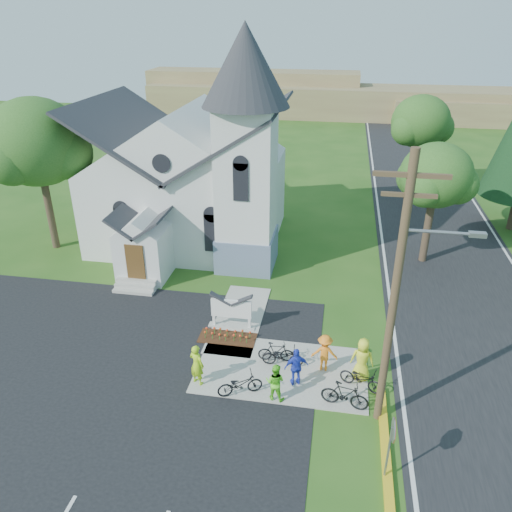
% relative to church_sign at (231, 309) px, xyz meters
% --- Properties ---
extents(ground, '(120.00, 120.00, 0.00)m').
position_rel_church_sign_xyz_m(ground, '(1.20, -3.20, -1.03)').
color(ground, '#275217').
rests_on(ground, ground).
extents(parking_lot, '(20.00, 16.00, 0.02)m').
position_rel_church_sign_xyz_m(parking_lot, '(-5.80, -5.20, -1.02)').
color(parking_lot, black).
rests_on(parking_lot, ground).
extents(road, '(8.00, 90.00, 0.02)m').
position_rel_church_sign_xyz_m(road, '(11.20, 11.80, -1.02)').
color(road, black).
rests_on(road, ground).
extents(sidewalk, '(7.00, 4.00, 0.05)m').
position_rel_church_sign_xyz_m(sidewalk, '(2.70, -2.70, -1.00)').
color(sidewalk, gray).
rests_on(sidewalk, ground).
extents(church, '(12.35, 12.00, 13.00)m').
position_rel_church_sign_xyz_m(church, '(-4.28, 9.28, 4.22)').
color(church, silver).
rests_on(church, ground).
extents(church_sign, '(2.20, 0.40, 1.70)m').
position_rel_church_sign_xyz_m(church_sign, '(0.00, 0.00, 0.00)').
color(church_sign, gray).
rests_on(church_sign, ground).
extents(flower_bed, '(2.60, 1.10, 0.07)m').
position_rel_church_sign_xyz_m(flower_bed, '(0.00, -0.90, -0.99)').
color(flower_bed, '#321D0D').
rests_on(flower_bed, ground).
extents(utility_pole, '(3.45, 0.28, 10.00)m').
position_rel_church_sign_xyz_m(utility_pole, '(6.56, -4.70, 4.38)').
color(utility_pole, '#453522').
rests_on(utility_pole, ground).
extents(stop_sign, '(0.11, 0.76, 2.48)m').
position_rel_church_sign_xyz_m(stop_sign, '(6.63, -7.40, 0.75)').
color(stop_sign, gray).
rests_on(stop_sign, ground).
extents(tree_lot_corner, '(5.60, 5.60, 9.15)m').
position_rel_church_sign_xyz_m(tree_lot_corner, '(-12.80, 6.80, 5.58)').
color(tree_lot_corner, '#3C2A20').
rests_on(tree_lot_corner, ground).
extents(tree_road_near, '(4.00, 4.00, 7.05)m').
position_rel_church_sign_xyz_m(tree_road_near, '(9.70, 8.80, 4.18)').
color(tree_road_near, '#3C2A20').
rests_on(tree_road_near, ground).
extents(tree_road_mid, '(4.40, 4.40, 7.80)m').
position_rel_church_sign_xyz_m(tree_road_mid, '(10.20, 20.80, 4.75)').
color(tree_road_mid, '#3C2A20').
rests_on(tree_road_mid, ground).
extents(distant_hills, '(61.00, 10.00, 5.60)m').
position_rel_church_sign_xyz_m(distant_hills, '(4.56, 53.13, 1.15)').
color(distant_hills, olive).
rests_on(distant_hills, ground).
extents(cyclist_0, '(0.77, 0.66, 1.79)m').
position_rel_church_sign_xyz_m(cyclist_0, '(-0.50, -4.05, -0.08)').
color(cyclist_0, '#ACE41A').
rests_on(cyclist_0, sidewalk).
extents(bike_0, '(1.88, 1.31, 0.94)m').
position_rel_church_sign_xyz_m(bike_0, '(1.30, -4.40, -0.51)').
color(bike_0, black).
rests_on(bike_0, sidewalk).
extents(cyclist_1, '(0.84, 0.70, 1.56)m').
position_rel_church_sign_xyz_m(cyclist_1, '(2.66, -4.40, -0.19)').
color(cyclist_1, '#62DD29').
rests_on(cyclist_1, sidewalk).
extents(bike_1, '(1.56, 0.54, 0.92)m').
position_rel_church_sign_xyz_m(bike_1, '(2.39, -2.15, -0.52)').
color(bike_1, black).
rests_on(bike_1, sidewalk).
extents(cyclist_2, '(1.05, 0.72, 1.66)m').
position_rel_church_sign_xyz_m(cyclist_2, '(3.36, -3.44, -0.15)').
color(cyclist_2, blue).
rests_on(cyclist_2, sidewalk).
extents(bike_2, '(1.75, 0.68, 0.91)m').
position_rel_church_sign_xyz_m(bike_2, '(2.70, -2.39, -0.52)').
color(bike_2, black).
rests_on(bike_2, sidewalk).
extents(cyclist_3, '(1.07, 0.62, 1.65)m').
position_rel_church_sign_xyz_m(cyclist_3, '(4.41, -2.34, -0.15)').
color(cyclist_3, orange).
rests_on(cyclist_3, sidewalk).
extents(bike_3, '(1.87, 0.84, 1.09)m').
position_rel_church_sign_xyz_m(bike_3, '(5.28, -4.40, -0.43)').
color(bike_3, black).
rests_on(bike_3, sidewalk).
extents(cyclist_4, '(0.97, 0.68, 1.90)m').
position_rel_church_sign_xyz_m(cyclist_4, '(5.90, -2.69, -0.03)').
color(cyclist_4, yellow).
rests_on(cyclist_4, sidewalk).
extents(bike_4, '(1.86, 1.24, 0.92)m').
position_rel_church_sign_xyz_m(bike_4, '(5.90, -3.26, -0.52)').
color(bike_4, black).
rests_on(bike_4, sidewalk).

